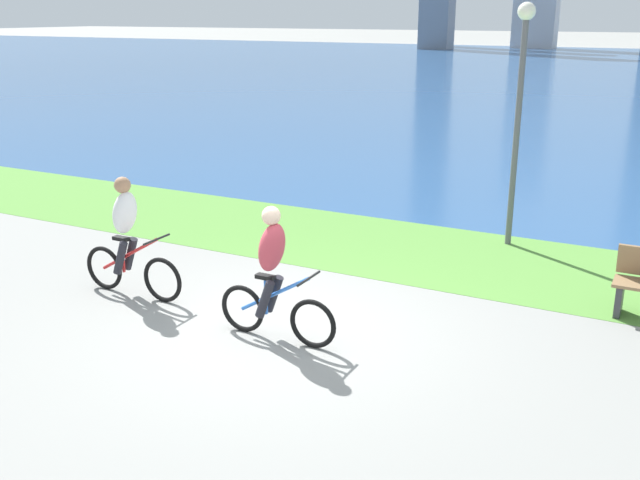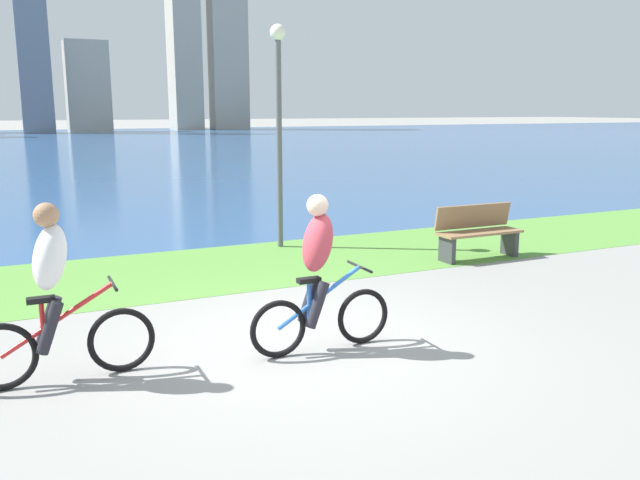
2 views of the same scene
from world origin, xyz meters
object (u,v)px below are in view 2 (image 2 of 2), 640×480
(cyclist_lead, at_px, (319,274))
(lamppost_tall, at_px, (279,104))
(cyclist_trailing, at_px, (55,294))
(bench_near_path, at_px, (477,232))

(cyclist_lead, relative_size, lamppost_tall, 0.42)
(cyclist_trailing, xyz_separation_m, bench_near_path, (6.70, 2.46, -0.38))
(cyclist_lead, height_order, bench_near_path, cyclist_lead)
(cyclist_trailing, relative_size, lamppost_tall, 0.43)
(cyclist_lead, height_order, cyclist_trailing, cyclist_trailing)
(bench_near_path, bearing_deg, cyclist_lead, -146.81)
(cyclist_trailing, bearing_deg, lamppost_tall, 49.37)
(bench_near_path, xyz_separation_m, lamppost_tall, (-2.64, 2.27, 2.10))
(cyclist_lead, xyz_separation_m, lamppost_tall, (1.58, 5.03, 1.73))
(bench_near_path, bearing_deg, cyclist_trailing, -159.85)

